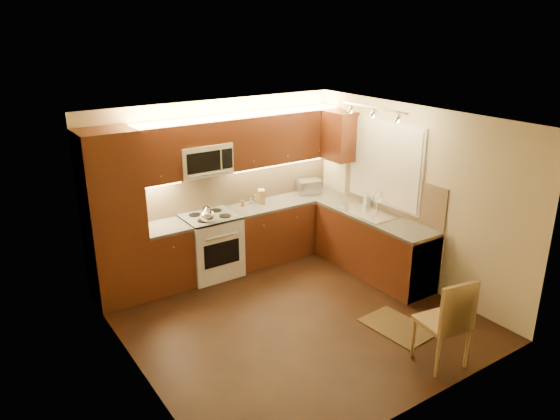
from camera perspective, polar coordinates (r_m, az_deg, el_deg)
floor at (r=6.86m, az=1.56°, el=-11.42°), size 4.00×4.00×0.01m
ceiling at (r=5.97m, az=1.78°, el=9.60°), size 4.00×4.00×0.01m
wall_back at (r=7.93m, az=-6.77°, el=2.72°), size 4.00×0.01×2.50m
wall_front at (r=4.97m, az=15.32°, el=-8.56°), size 4.00×0.01×2.50m
wall_left at (r=5.49m, az=-15.70°, el=-5.83°), size 0.01×4.00×2.50m
wall_right at (r=7.59m, az=14.06°, el=1.47°), size 0.01×4.00×2.50m
pantry at (r=7.13m, az=-17.44°, el=-0.89°), size 0.70×0.60×2.30m
base_cab_back_left at (r=7.59m, az=-12.13°, el=-5.03°), size 0.62×0.60×0.86m
counter_back_left at (r=7.41m, az=-12.38°, el=-1.87°), size 0.62×0.60×0.04m
base_cab_back_right at (r=8.46m, az=0.65°, el=-1.92°), size 1.92×0.60×0.86m
counter_back_right at (r=8.31m, az=0.66°, el=0.96°), size 1.92×0.60×0.04m
base_cab_right at (r=7.92m, az=9.98°, el=-3.78°), size 0.60×2.00×0.86m
counter_right at (r=7.76m, az=10.17°, el=-0.73°), size 0.60×2.00×0.04m
dishwasher at (r=7.49m, az=13.67°, el=-5.51°), size 0.58×0.60×0.84m
backsplash_back at (r=8.09m, az=-4.53°, el=2.78°), size 3.30×0.02×0.60m
backsplash_right at (r=7.85m, az=11.84°, el=1.87°), size 0.02×2.00×0.60m
upper_cab_back_left at (r=7.23m, az=-13.32°, el=5.80°), size 0.62×0.35×0.75m
upper_cab_back_right at (r=8.14m, az=0.19°, el=7.85°), size 1.92×0.35×0.75m
upper_cab_bridge at (r=7.45m, az=-8.47°, el=8.24°), size 0.76×0.35×0.31m
upper_cab_right_corner at (r=8.28m, az=6.41°, el=7.92°), size 0.35×0.50×0.75m
stove at (r=7.80m, az=-7.39°, el=-3.78°), size 0.76×0.65×0.92m
microwave at (r=7.51m, az=-8.28°, el=5.42°), size 0.76×0.38×0.44m
window_frame at (r=7.84m, az=11.24°, el=4.93°), size 0.03×1.44×1.24m
window_blinds at (r=7.83m, az=11.14°, el=4.92°), size 0.02×1.36×1.16m
sink at (r=7.83m, az=9.46°, el=0.24°), size 0.52×0.86×0.15m
faucet at (r=7.92m, az=10.44°, el=0.99°), size 0.20×0.04×0.30m
track_light_bar at (r=7.26m, az=10.05°, el=10.80°), size 0.04×1.20×0.03m
kettle at (r=7.36m, az=-7.81°, el=-0.39°), size 0.26×0.26×0.24m
toaster_oven at (r=8.61m, az=3.11°, el=2.53°), size 0.43×0.36×0.22m
knife_block at (r=8.12m, az=-2.02°, el=1.47°), size 0.15×0.18×0.22m
spice_jar_a at (r=8.13m, az=-3.14°, el=1.03°), size 0.04×0.04×0.10m
spice_jar_b at (r=8.02m, az=-4.03°, el=0.72°), size 0.06×0.06×0.09m
spice_jar_c at (r=8.17m, az=-2.71°, el=1.08°), size 0.05×0.05×0.09m
spice_jar_d at (r=8.25m, az=-2.68°, el=1.31°), size 0.05×0.05×0.10m
soap_bottle at (r=8.17m, az=9.37°, el=1.24°), size 0.10×0.11×0.20m
rug at (r=6.81m, az=12.48°, el=-12.15°), size 0.62×0.87×0.01m
dining_chair at (r=6.05m, az=17.04°, el=-11.22°), size 0.53×0.53×1.05m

